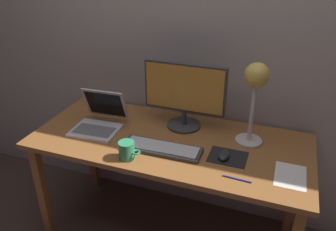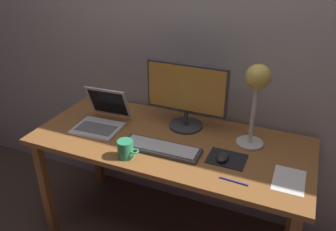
% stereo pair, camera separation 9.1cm
% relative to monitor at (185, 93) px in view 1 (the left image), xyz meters
% --- Properties ---
extents(back_wall, '(4.80, 0.06, 2.60)m').
position_rel_monitor_xyz_m(back_wall, '(-0.03, 0.22, 0.33)').
color(back_wall, '#A8A099').
rests_on(back_wall, ground).
extents(desk, '(1.60, 0.70, 0.74)m').
position_rel_monitor_xyz_m(desk, '(-0.03, -0.18, -0.31)').
color(desk, '#935B2D').
rests_on(desk, ground).
extents(monitor, '(0.49, 0.21, 0.41)m').
position_rel_monitor_xyz_m(monitor, '(0.00, 0.00, 0.00)').
color(monitor, '#38383A').
rests_on(monitor, desk).
extents(keyboard_main, '(0.44, 0.15, 0.03)m').
position_rel_monitor_xyz_m(keyboard_main, '(-0.03, -0.30, -0.21)').
color(keyboard_main, '#38383A').
rests_on(keyboard_main, desk).
extents(laptop, '(0.29, 0.32, 0.23)m').
position_rel_monitor_xyz_m(laptop, '(-0.48, -0.18, -0.16)').
color(laptop, silver).
rests_on(laptop, desk).
extents(desk_lamp, '(0.15, 0.15, 0.47)m').
position_rel_monitor_xyz_m(desk_lamp, '(0.40, -0.05, 0.12)').
color(desk_lamp, beige).
rests_on(desk_lamp, desk).
extents(mousepad, '(0.20, 0.16, 0.00)m').
position_rel_monitor_xyz_m(mousepad, '(0.32, -0.24, -0.22)').
color(mousepad, black).
rests_on(mousepad, desk).
extents(mouse, '(0.06, 0.10, 0.03)m').
position_rel_monitor_xyz_m(mouse, '(0.30, -0.26, -0.21)').
color(mouse, '#28282B').
rests_on(mouse, mousepad).
extents(coffee_mug, '(0.12, 0.08, 0.10)m').
position_rel_monitor_xyz_m(coffee_mug, '(-0.17, -0.43, -0.18)').
color(coffee_mug, '#339966').
rests_on(coffee_mug, desk).
extents(paper_sheet_near_mouse, '(0.15, 0.21, 0.00)m').
position_rel_monitor_xyz_m(paper_sheet_near_mouse, '(0.64, -0.30, -0.23)').
color(paper_sheet_near_mouse, white).
rests_on(paper_sheet_near_mouse, desk).
extents(pen, '(0.14, 0.02, 0.01)m').
position_rel_monitor_xyz_m(pen, '(0.40, -0.42, -0.22)').
color(pen, '#2633A5').
rests_on(pen, desk).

